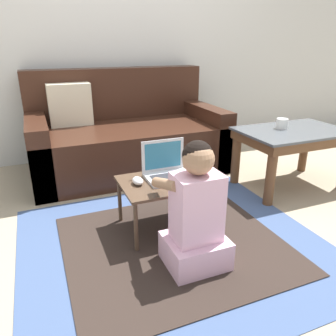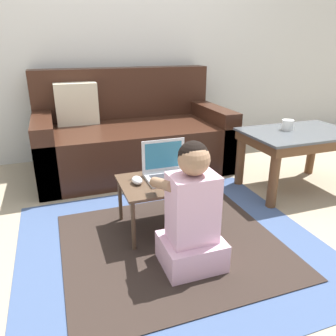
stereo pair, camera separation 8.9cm
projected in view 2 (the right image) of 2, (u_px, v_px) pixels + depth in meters
name	position (u px, v px, depth m)	size (l,w,h in m)	color
ground_plane	(178.00, 222.00, 2.14)	(16.00, 16.00, 0.00)	gray
wall_back	(119.00, 25.00, 3.09)	(9.00, 0.06, 2.50)	silver
area_rug	(172.00, 244.00, 1.90)	(1.70, 1.54, 0.01)	#3D517A
couch	(131.00, 136.00, 3.00)	(1.66, 0.92, 0.88)	#381E14
coffee_table	(298.00, 142.00, 2.51)	(0.83, 0.54, 0.47)	#4C5156
laptop_desk	(161.00, 187.00, 1.97)	(0.48, 0.40, 0.32)	#4C3828
laptop	(168.00, 172.00, 2.00)	(0.28, 0.21, 0.22)	silver
computer_mouse	(137.00, 180.00, 1.92)	(0.06, 0.10, 0.04)	silver
person_seated	(192.00, 215.00, 1.63)	(0.31, 0.43, 0.68)	#E5B2CC
cup_on_table	(288.00, 125.00, 2.51)	(0.09, 0.09, 0.08)	white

